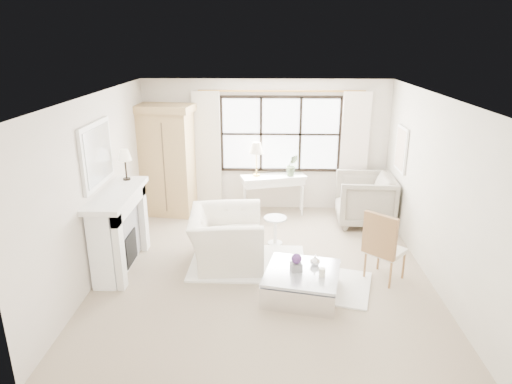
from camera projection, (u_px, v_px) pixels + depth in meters
floor at (264, 268)px, 7.23m from camera, size 5.50×5.50×0.00m
ceiling at (265, 96)px, 6.36m from camera, size 5.50×5.50×0.00m
wall_back at (266, 146)px, 9.39m from camera, size 5.00×0.00×5.00m
wall_front at (261, 281)px, 4.19m from camera, size 5.00×0.00×5.00m
wall_left at (98, 186)px, 6.86m from camera, size 0.00×5.50×5.50m
wall_right at (433, 189)px, 6.72m from camera, size 0.00×5.50×5.50m
window_pane at (281, 134)px, 9.29m from camera, size 2.40×0.02×1.50m
window_frame at (281, 134)px, 9.28m from camera, size 2.50×0.04×1.50m
curtain_rod at (281, 91)px, 8.95m from camera, size 3.30×0.04×0.04m
curtain_left at (207, 152)px, 9.37m from camera, size 0.55×0.10×2.47m
curtain_right at (354, 153)px, 9.29m from camera, size 0.55×0.10×2.47m
fireplace at (118, 229)px, 7.08m from camera, size 0.58×1.66×1.26m
mirror_frame at (97, 154)px, 6.70m from camera, size 0.05×1.15×0.95m
mirror_glass at (99, 154)px, 6.70m from camera, size 0.02×1.00×0.80m
art_frame at (401, 149)px, 8.27m from camera, size 0.04×0.62×0.82m
art_canvas at (400, 149)px, 8.27m from camera, size 0.01×0.52×0.72m
mantel_lamp at (125, 156)px, 7.33m from camera, size 0.22×0.22×0.51m
armoire at (167, 160)px, 9.14m from camera, size 1.21×0.85×2.24m
console_table at (273, 194)px, 9.41m from camera, size 1.37×0.78×0.80m
console_lamp at (257, 149)px, 9.10m from camera, size 0.28×0.28×0.69m
orchid_plant at (292, 165)px, 9.19m from camera, size 0.26×0.22×0.45m
side_table at (275, 227)px, 7.97m from camera, size 0.40×0.40×0.51m
rug_left at (248, 263)px, 7.36m from camera, size 1.85×1.32×0.03m
rug_right at (320, 283)px, 6.76m from camera, size 1.66×1.41×0.03m
club_armchair at (226, 238)px, 7.30m from camera, size 1.23×1.39×0.85m
wingback_chair at (364, 199)px, 8.84m from camera, size 1.13×1.10×0.98m
french_chair at (384, 260)px, 6.81m from camera, size 0.68×0.68×1.08m
coffee_table at (302, 284)px, 6.42m from camera, size 1.19×1.19×0.38m
planter_box at (296, 267)px, 6.36m from camera, size 0.17×0.17×0.11m
planter_flowers at (296, 259)px, 6.32m from camera, size 0.14×0.14×0.14m
pillar_candle at (322, 272)px, 6.20m from camera, size 0.09×0.09×0.12m
coffee_vase at (315, 260)px, 6.50m from camera, size 0.17×0.17×0.15m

